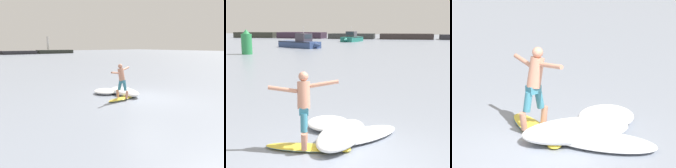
% 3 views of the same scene
% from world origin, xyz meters
% --- Properties ---
extents(ground_plane, '(200.00, 200.00, 0.00)m').
position_xyz_m(ground_plane, '(0.00, 0.00, 0.00)').
color(ground_plane, gray).
extents(rock_jetty_breakwater, '(68.87, 5.11, 5.48)m').
position_xyz_m(rock_jetty_breakwater, '(-5.92, 62.00, 0.61)').
color(rock_jetty_breakwater, '#2E3028').
rests_on(rock_jetty_breakwater, ground).
extents(surfboard, '(2.00, 0.71, 0.23)m').
position_xyz_m(surfboard, '(-1.16, 0.55, 0.05)').
color(surfboard, yellow).
rests_on(surfboard, ground).
extents(surfer, '(1.51, 0.73, 1.67)m').
position_xyz_m(surfer, '(-1.21, 0.60, 1.06)').
color(surfer, tan).
rests_on(surfer, surfboard).
extents(fishing_boat_near_jetty, '(3.31, 6.31, 2.70)m').
position_xyz_m(fishing_boat_near_jetty, '(-9.66, 49.02, 0.59)').
color(fishing_boat_near_jetty, '#1C6A5E').
rests_on(fishing_boat_near_jetty, ground).
extents(small_boat_offshore, '(6.84, 4.63, 2.72)m').
position_xyz_m(small_boat_offshore, '(-12.93, 32.04, 0.59)').
color(small_boat_offshore, navy).
rests_on(small_boat_offshore, ground).
extents(channel_marker_buoy, '(1.02, 1.02, 2.42)m').
position_xyz_m(channel_marker_buoy, '(-14.80, 21.95, 1.11)').
color(channel_marker_buoy, '#288447').
rests_on(channel_marker_buoy, ground).
extents(wave_foam_at_tail, '(1.20, 2.26, 0.39)m').
position_xyz_m(wave_foam_at_tail, '(-0.48, 1.18, 0.20)').
color(wave_foam_at_tail, white).
rests_on(wave_foam_at_tail, ground).
extents(wave_foam_at_nose, '(1.70, 1.71, 0.27)m').
position_xyz_m(wave_foam_at_nose, '(-1.06, 2.12, 0.13)').
color(wave_foam_at_nose, white).
rests_on(wave_foam_at_nose, ground).
extents(wave_foam_beside, '(2.06, 2.24, 0.18)m').
position_xyz_m(wave_foam_beside, '(-0.06, 1.53, 0.09)').
color(wave_foam_beside, white).
rests_on(wave_foam_beside, ground).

